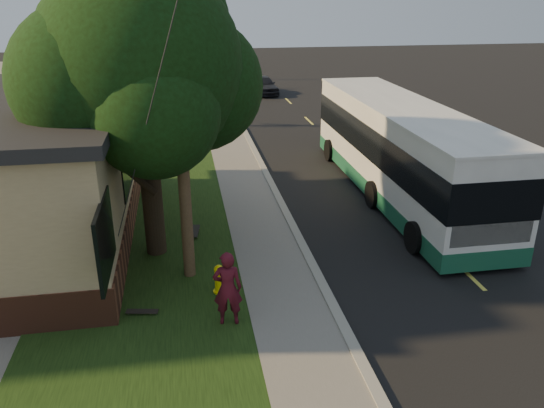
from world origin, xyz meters
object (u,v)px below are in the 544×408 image
Objects in this scene: fire_hydrant at (219,279)px; traffic_signal at (223,41)px; bare_tree_near at (175,87)px; dumpster at (57,179)px; skateboarder at (228,288)px; distant_car at (263,85)px; transit_bus at (400,148)px; leafy_tree at (142,69)px; skateboard_main at (195,231)px; utility_pole at (178,102)px; bare_tree_far at (182,62)px; skateboard_spare at (142,312)px.

traffic_signal is (3.10, 34.00, 2.73)m from fire_hydrant.
fire_hydrant is at bearing -87.14° from bare_tree_near.
bare_tree_near is 2.19× the size of dumpster.
skateboarder is 0.45× the size of distant_car.
dumpster is at bearing 172.25° from transit_bus.
skateboarder reaches higher than fire_hydrant.
fire_hydrant is at bearing -59.33° from leafy_tree.
distant_car is at bearing 61.69° from dumpster.
leafy_tree reaches higher than skateboard_main.
leafy_tree reaches higher than dumpster.
utility_pole is 1.16× the size of leafy_tree.
leafy_tree reaches higher than bare_tree_far.
skateboard_main is (-3.57, -30.45, -3.03)m from traffic_signal.
bare_tree_far is at bearing 87.55° from leafy_tree.
bare_tree_far is at bearing 90.76° from fire_hydrant.
leafy_tree is at bearing -159.64° from transit_bus.
bare_tree_far is at bearing 143.73° from distant_car.
skateboarder is 2.23m from skateboard_spare.
skateboard_main is at bearing -163.02° from transit_bus.
bare_tree_far is 26.52m from skateboard_main.
skateboard_spare is 0.19× the size of distant_car.
skateboarder is at bearing -108.24° from distant_car.
fire_hydrant is at bearing -54.62° from utility_pole.
traffic_signal is at bearing 83.31° from skateboard_main.
bare_tree_near is 14.51m from transit_bus.
traffic_signal is 30.81m from skateboard_main.
traffic_signal reaches higher than bare_tree_near.
dumpster reaches higher than skateboard_main.
distant_car is (6.18, 8.92, -1.48)m from bare_tree_near.
transit_bus reaches higher than fire_hydrant.
traffic_signal reaches higher than fire_hydrant.
fire_hydrant is at bearing -95.21° from traffic_signal.
skateboarder reaches higher than skateboard_main.
skateboard_main is 6.17m from dumpster.
utility_pole is (-0.71, 0.99, 4.20)m from fire_hydrant.
transit_bus is at bearing -73.02° from bare_tree_far.
fire_hydrant is 0.79× the size of skateboard_main.
bare_tree_near reaches higher than bare_tree_far.
skateboard_main is (-0.47, 3.55, -0.30)m from fire_hydrant.
distant_car is at bearing 55.29° from bare_tree_near.
dumpster is at bearing -102.01° from bare_tree_far.
skateboarder is 2.33× the size of skateboard_spare.
skateboard_main is 0.47× the size of dumpster.
traffic_signal reaches higher than skateboard_main.
skateboard_main reaches higher than skateboard_spare.
distant_car is (5.76, 23.38, 0.53)m from skateboard_main.
transit_bus is (7.69, 4.83, -2.85)m from utility_pole.
utility_pole is 9.73× the size of skateboard_main.
skateboarder is (0.10, -1.35, 0.52)m from fire_hydrant.
traffic_signal reaches higher than skateboard_spare.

